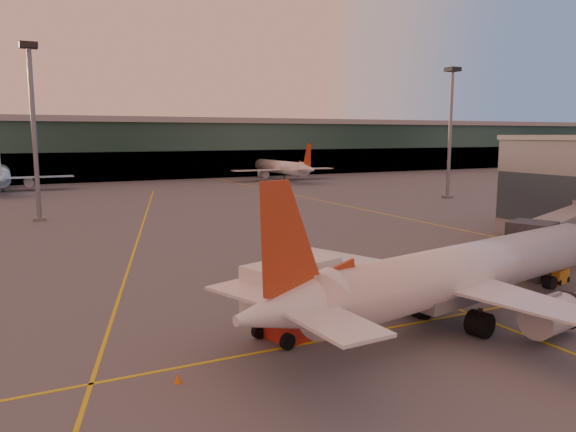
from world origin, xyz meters
name	(u,v)px	position (x,y,z in m)	size (l,w,h in m)	color
ground	(467,349)	(0.00, 0.00, 0.00)	(600.00, 600.00, 0.00)	#4C4F54
taxi_markings	(161,237)	(-7.32, 44.49, 0.01)	(100.12, 173.00, 0.01)	gold
terminal	(100,148)	(0.00, 141.79, 8.76)	(400.00, 20.00, 17.60)	#19382D
mast_west_near	(33,119)	(-20.00, 66.00, 14.86)	(2.40, 2.40, 25.60)	slate
mast_east_near	(450,123)	(55.00, 62.00, 14.86)	(2.40, 2.40, 25.60)	slate
main_airplane	(458,275)	(2.62, 3.69, 3.40)	(34.46, 31.30, 10.46)	silver
jet_bridge	(571,227)	(25.61, 12.55, 3.64)	(23.05, 11.86, 5.39)	slate
catering_truck	(293,294)	(-8.38, 6.40, 2.77)	(6.81, 4.44, 4.88)	#AA2318
gpu_cart	(558,276)	(17.94, 7.80, 0.60)	(2.35, 1.75, 1.23)	#BA7917
pushback_tug	(534,257)	(22.13, 13.79, 0.72)	(3.46, 1.91, 1.77)	black
cone_tail	(178,378)	(-16.69, 3.14, 0.25)	(0.41, 0.41, 0.52)	orange
cone_wing_left	(314,265)	(1.97, 22.15, 0.25)	(0.41, 0.41, 0.52)	orange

